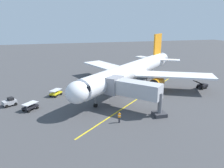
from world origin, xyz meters
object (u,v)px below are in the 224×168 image
at_px(jet_bridge, 129,88).
at_px(baggage_cart_near_nose, 56,93).
at_px(belt_loader_portside, 202,85).
at_px(ground_crew_marshaller, 119,117).
at_px(tug_rear_apron, 10,102).
at_px(baggage_cart_starboard_side, 30,106).
at_px(ground_crew_loader, 116,74).
at_px(airplane, 132,71).
at_px(ground_crew_wing_walker, 105,91).

height_order(jet_bridge, baggage_cart_near_nose, jet_bridge).
bearing_deg(belt_loader_portside, ground_crew_marshaller, 27.29).
xyz_separation_m(baggage_cart_near_nose, tug_rear_apron, (8.23, 3.54, 0.05)).
distance_m(ground_crew_marshaller, belt_loader_portside, 26.30).
bearing_deg(baggage_cart_starboard_side, baggage_cart_near_nose, -123.57).
height_order(ground_crew_marshaller, ground_crew_loader, same).
xyz_separation_m(jet_bridge, baggage_cart_starboard_side, (16.62, -3.95, -3.11)).
bearing_deg(baggage_cart_near_nose, airplane, -176.68).
bearing_deg(baggage_cart_starboard_side, jet_bridge, 166.64).
relative_size(ground_crew_wing_walker, baggage_cart_near_nose, 0.59).
height_order(belt_loader_portside, tug_rear_apron, belt_loader_portside).
bearing_deg(jet_bridge, airplane, -111.88).
bearing_deg(tug_rear_apron, baggage_cart_starboard_side, 140.52).
relative_size(airplane, ground_crew_marshaller, 19.54).
relative_size(jet_bridge, baggage_cart_starboard_side, 3.41).
xyz_separation_m(ground_crew_loader, belt_loader_portside, (-16.10, 14.77, -0.17)).
distance_m(airplane, jet_bridge, 12.50).
bearing_deg(baggage_cart_starboard_side, ground_crew_marshaller, 147.00).
distance_m(jet_bridge, ground_crew_wing_walker, 9.38).
xyz_separation_m(ground_crew_wing_walker, tug_rear_apron, (18.25, 1.58, -0.18)).
bearing_deg(tug_rear_apron, belt_loader_portside, -179.73).
bearing_deg(ground_crew_loader, baggage_cart_starboard_side, 41.14).
relative_size(jet_bridge, ground_crew_loader, 5.69).
bearing_deg(ground_crew_marshaller, ground_crew_loader, -105.16).
bearing_deg(jet_bridge, ground_crew_marshaller, 56.43).
bearing_deg(belt_loader_portside, airplane, -15.53).
bearing_deg(belt_loader_portside, tug_rear_apron, 0.27).
bearing_deg(baggage_cart_near_nose, ground_crew_wing_walker, 168.93).
bearing_deg(ground_crew_marshaller, airplane, -115.55).
bearing_deg(airplane, belt_loader_portside, 164.47).
bearing_deg(ground_crew_marshaller, baggage_cart_starboard_side, -33.00).
bearing_deg(baggage_cart_near_nose, ground_crew_loader, -144.94).
bearing_deg(ground_crew_marshaller, belt_loader_portside, -152.71).
xyz_separation_m(ground_crew_marshaller, belt_loader_portside, (-23.37, -12.06, -0.17)).
xyz_separation_m(airplane, ground_crew_wing_walker, (6.83, 2.94, -3.12)).
height_order(airplane, baggage_cart_near_nose, airplane).
distance_m(ground_crew_marshaller, baggage_cart_starboard_side, 16.03).
height_order(baggage_cart_near_nose, belt_loader_portside, belt_loader_portside).
bearing_deg(ground_crew_wing_walker, jet_bridge, 104.13).
bearing_deg(baggage_cart_starboard_side, tug_rear_apron, -39.48).
distance_m(ground_crew_loader, belt_loader_portside, 21.85).
distance_m(jet_bridge, ground_crew_loader, 22.61).
bearing_deg(baggage_cart_starboard_side, belt_loader_portside, -174.84).
height_order(airplane, tug_rear_apron, airplane).
relative_size(ground_crew_loader, belt_loader_portside, 0.37).
distance_m(jet_bridge, baggage_cart_starboard_side, 17.36).
xyz_separation_m(airplane, belt_loader_portside, (-15.54, 4.32, -3.29)).
bearing_deg(baggage_cart_near_nose, ground_crew_marshaller, 120.36).
height_order(airplane, jet_bridge, airplane).
relative_size(ground_crew_loader, tug_rear_apron, 0.62).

